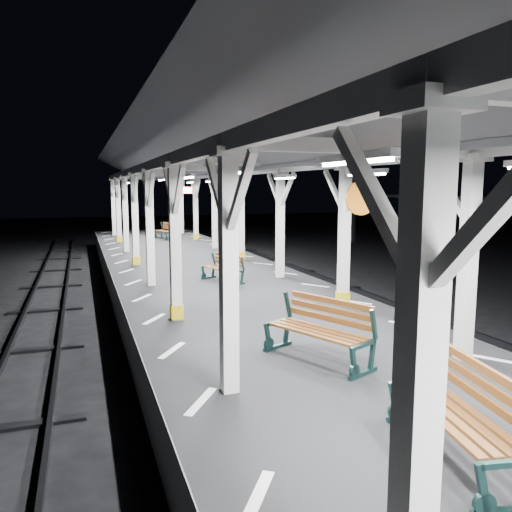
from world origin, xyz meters
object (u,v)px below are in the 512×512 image
bench_far (225,267)px  bench_near (464,411)px  bench_mid (322,328)px  bench_extra (166,230)px

bench_far → bench_near: bearing=-113.3°
bench_near → bench_mid: bench_mid is taller
bench_near → bench_far: 10.38m
bench_far → bench_mid: bearing=-114.3°
bench_near → bench_far: size_ratio=1.23×
bench_extra → bench_mid: bearing=-106.3°
bench_mid → bench_far: size_ratio=1.24×
bench_mid → bench_extra: (0.74, 20.25, -0.06)m
bench_far → bench_extra: (0.36, 13.10, 0.04)m
bench_near → bench_mid: (0.00, 3.22, 0.00)m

